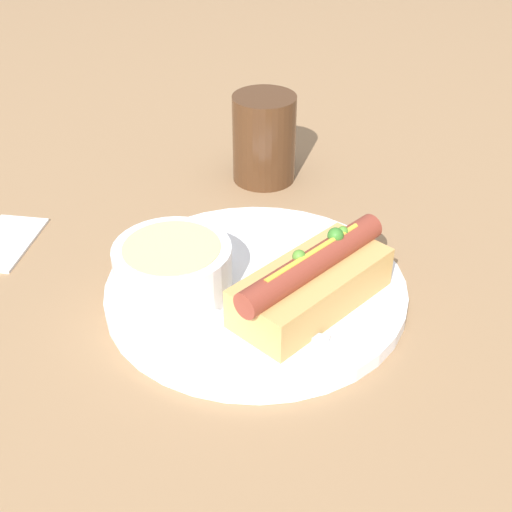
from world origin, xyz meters
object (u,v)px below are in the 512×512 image
(hot_dog, at_px, (311,283))
(soup_bowl, at_px, (173,267))
(spoon, at_px, (212,311))
(drinking_glass, at_px, (264,139))

(hot_dog, bearing_deg, soup_bowl, 123.13)
(soup_bowl, xyz_separation_m, spoon, (-0.01, -0.05, -0.02))
(hot_dog, height_order, soup_bowl, hot_dog)
(hot_dog, height_order, drinking_glass, drinking_glass)
(spoon, distance_m, drinking_glass, 0.29)
(hot_dog, height_order, spoon, hot_dog)
(hot_dog, distance_m, spoon, 0.09)
(soup_bowl, relative_size, drinking_glass, 1.03)
(soup_bowl, relative_size, spoon, 0.73)
(soup_bowl, xyz_separation_m, drinking_glass, (0.25, 0.06, 0.01))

